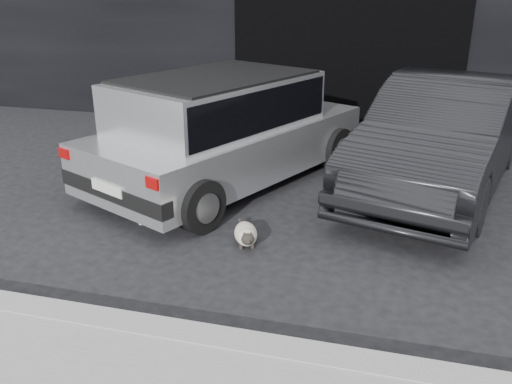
% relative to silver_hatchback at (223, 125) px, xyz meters
% --- Properties ---
extents(ground, '(80.00, 80.00, 0.00)m').
position_rel_silver_hatchback_xyz_m(ground, '(0.22, -0.79, -0.79)').
color(ground, black).
rests_on(ground, ground).
extents(garage_opening, '(4.00, 0.10, 2.60)m').
position_rel_silver_hatchback_xyz_m(garage_opening, '(1.22, 3.20, 0.51)').
color(garage_opening, black).
rests_on(garage_opening, ground).
extents(curb, '(18.00, 0.25, 0.12)m').
position_rel_silver_hatchback_xyz_m(curb, '(1.22, -3.39, -0.73)').
color(curb, gray).
rests_on(curb, ground).
extents(silver_hatchback, '(3.21, 4.27, 1.44)m').
position_rel_silver_hatchback_xyz_m(silver_hatchback, '(0.00, 0.00, 0.00)').
color(silver_hatchback, silver).
rests_on(silver_hatchback, ground).
extents(second_car, '(2.58, 4.56, 1.42)m').
position_rel_silver_hatchback_xyz_m(second_car, '(2.76, 0.51, -0.08)').
color(second_car, black).
rests_on(second_car, ground).
extents(cat_siamese, '(0.38, 0.65, 0.24)m').
position_rel_silver_hatchback_xyz_m(cat_siamese, '(0.79, -1.70, -0.68)').
color(cat_siamese, beige).
rests_on(cat_siamese, ground).
extents(cat_white, '(0.81, 0.37, 0.38)m').
position_rel_silver_hatchback_xyz_m(cat_white, '(-0.27, -1.51, -0.60)').
color(cat_white, white).
rests_on(cat_white, ground).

